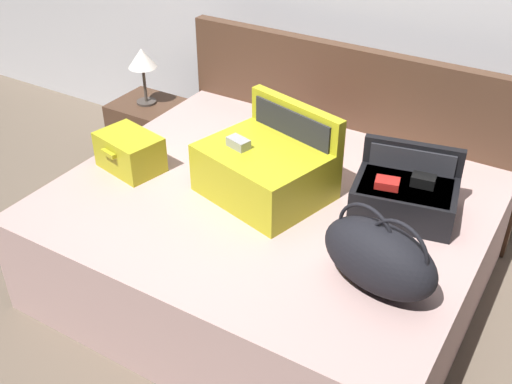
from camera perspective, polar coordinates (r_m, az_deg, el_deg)
The scene contains 10 objects.
ground_plane at distance 3.20m, azimuth -2.55°, elevation -12.27°, with size 12.00×12.00×0.00m, color #6B5B4C.
bed at distance 3.27m, azimuth 1.20°, elevation -4.51°, with size 2.09×1.76×0.56m, color #BC9993.
headboard at distance 3.83m, azimuth 8.21°, elevation 5.74°, with size 2.14×0.08×1.06m, color #4C3323.
hard_case_large at distance 3.04m, azimuth 0.89°, elevation 2.32°, with size 0.69×0.62×0.43m.
hard_case_medium at distance 3.01m, azimuth 13.64°, elevation -0.24°, with size 0.54×0.44×0.31m.
hard_case_small at distance 3.35m, azimuth -11.60°, elevation 3.66°, with size 0.38×0.30×0.20m.
duffel_bag at distance 2.52m, azimuth 11.34°, elevation -5.90°, with size 0.56×0.38×0.36m.
pillow_near_headboard at distance 3.47m, azimuth 3.81°, elevation 5.60°, with size 0.43×0.28×0.22m, color maroon.
nightstand at distance 4.38m, azimuth -9.78°, elevation 5.16°, with size 0.44×0.40×0.50m, color #4C3323.
table_lamp at distance 4.15m, azimuth -10.50°, elevation 11.84°, with size 0.19×0.19×0.38m.
Camera 1 is at (1.28, -1.84, 2.29)m, focal length 43.17 mm.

